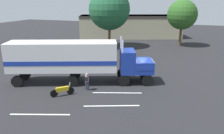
{
  "coord_description": "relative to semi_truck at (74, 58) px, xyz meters",
  "views": [
    {
      "loc": [
        5.45,
        -21.74,
        8.06
      ],
      "look_at": [
        -1.81,
        -1.01,
        1.6
      ],
      "focal_mm": 36.92,
      "sensor_mm": 36.0,
      "label": 1
    }
  ],
  "objects": [
    {
      "name": "ground_plane",
      "position": [
        5.3,
        2.31,
        -2.52
      ],
      "size": [
        120.0,
        120.0,
        0.0
      ],
      "primitive_type": "plane",
      "color": "#232326"
    },
    {
      "name": "lane_stripe_near",
      "position": [
        4.85,
        -1.19,
        -2.52
      ],
      "size": [
        4.24,
        1.51,
        0.01
      ],
      "primitive_type": "cube",
      "rotation": [
        0.0,
        0.0,
        0.31
      ],
      "color": "silver",
      "rests_on": "ground_plane"
    },
    {
      "name": "lane_stripe_mid",
      "position": [
        5.25,
        -3.84,
        -2.52
      ],
      "size": [
        4.17,
        1.71,
        0.01
      ],
      "primitive_type": "cube",
      "rotation": [
        0.0,
        0.0,
        0.36
      ],
      "color": "silver",
      "rests_on": "ground_plane"
    },
    {
      "name": "lane_stripe_far",
      "position": [
        0.79,
        -6.91,
        -2.52
      ],
      "size": [
        4.23,
        1.53,
        0.01
      ],
      "primitive_type": "cube",
      "rotation": [
        0.0,
        0.0,
        0.32
      ],
      "color": "silver",
      "rests_on": "ground_plane"
    },
    {
      "name": "semi_truck",
      "position": [
        0.0,
        0.0,
        0.0
      ],
      "size": [
        14.11,
        7.39,
        4.5
      ],
      "color": "#193399",
      "rests_on": "ground_plane"
    },
    {
      "name": "person_bystander",
      "position": [
        2.02,
        -1.48,
        -1.63
      ],
      "size": [
        0.34,
        0.47,
        1.63
      ],
      "color": "#2D3347",
      "rests_on": "ground_plane"
    },
    {
      "name": "parked_car",
      "position": [
        -9.03,
        9.28,
        -1.72
      ],
      "size": [
        4.74,
        3.09,
        1.57
      ],
      "color": "maroon",
      "rests_on": "ground_plane"
    },
    {
      "name": "motorcycle",
      "position": [
        0.54,
        -3.33,
        -2.04
      ],
      "size": [
        1.55,
        1.57,
        1.12
      ],
      "color": "black",
      "rests_on": "ground_plane"
    },
    {
      "name": "tree_left",
      "position": [
        8.74,
        23.32,
        2.99
      ],
      "size": [
        5.2,
        5.2,
        8.14
      ],
      "color": "brown",
      "rests_on": "ground_plane"
    },
    {
      "name": "tree_center",
      "position": [
        -2.84,
        18.01,
        3.94
      ],
      "size": [
        6.97,
        6.97,
        9.96
      ],
      "color": "brown",
      "rests_on": "ground_plane"
    },
    {
      "name": "building_backdrop",
      "position": [
        -2.29,
        29.79,
        0.07
      ],
      "size": [
        22.36,
        13.32,
        4.78
      ],
      "color": "#B7AD8C",
      "rests_on": "ground_plane"
    }
  ]
}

